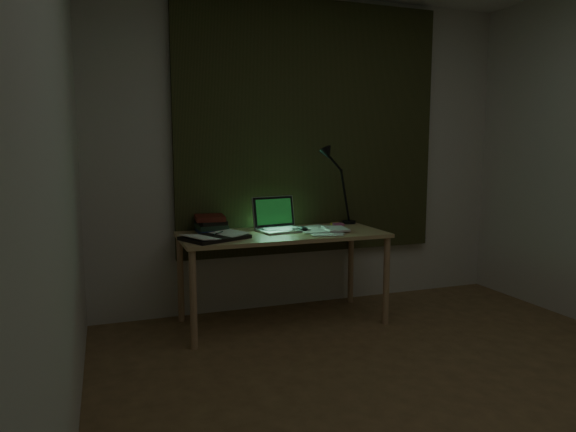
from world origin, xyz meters
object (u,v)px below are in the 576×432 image
at_px(book_stack, 210,224).
at_px(loose_papers, 328,229).
at_px(laptop, 282,214).
at_px(desk, 283,278).
at_px(open_textbook, 215,237).
at_px(desk_lamp, 350,187).

height_order(book_stack, loose_papers, book_stack).
bearing_deg(book_stack, laptop, -12.19).
relative_size(desk, open_textbook, 3.62).
xyz_separation_m(desk, desk_lamp, (0.67, 0.26, 0.64)).
bearing_deg(open_textbook, desk, -14.72).
bearing_deg(desk, desk_lamp, 21.25).
relative_size(open_textbook, book_stack, 1.67).
height_order(laptop, open_textbook, laptop).
bearing_deg(loose_papers, laptop, 162.51).
xyz_separation_m(laptop, loose_papers, (0.33, -0.10, -0.12)).
distance_m(desk, laptop, 0.47).
distance_m(desk, desk_lamp, 0.96).
height_order(open_textbook, loose_papers, open_textbook).
bearing_deg(desk, loose_papers, -5.34).
height_order(open_textbook, book_stack, book_stack).
height_order(laptop, desk_lamp, desk_lamp).
height_order(laptop, book_stack, laptop).
bearing_deg(desk_lamp, loose_papers, -142.04).
xyz_separation_m(desk, book_stack, (-0.50, 0.18, 0.41)).
bearing_deg(laptop, desk, -118.61).
distance_m(open_textbook, book_stack, 0.28).
relative_size(book_stack, loose_papers, 0.64).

